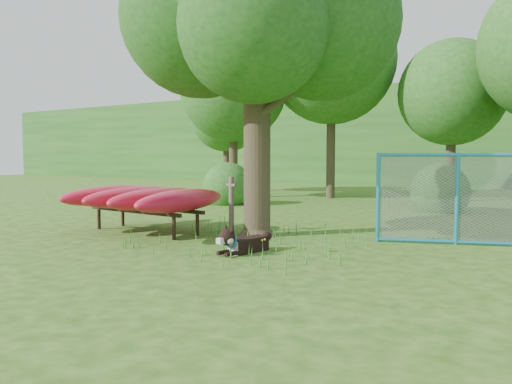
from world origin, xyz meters
The scene contains 14 objects.
ground centered at (0.00, 0.00, 0.00)m, with size 80.00×80.00×0.00m, color #264F0F.
oak_tree centered at (-0.29, 1.97, 4.77)m, with size 5.60×4.88×7.15m.
wooden_post centered at (-0.99, 2.05, 0.66)m, with size 0.34×0.19×1.25m.
kayak_rack centered at (-2.61, 1.01, 0.77)m, with size 3.16×3.15×1.01m.
husky_dog centered at (0.60, 0.10, 0.19)m, with size 0.48×1.21×0.55m.
fence_section centered at (3.59, 3.06, 0.89)m, with size 2.88×1.07×2.95m.
wildflower_clump centered at (0.81, 0.46, 0.19)m, with size 0.11×0.11×0.24m.
bg_tree_a centered at (-6.50, 10.00, 4.48)m, with size 4.40×4.40×6.70m.
bg_tree_b centered at (-3.00, 12.00, 5.61)m, with size 5.20×5.20×8.22m.
bg_tree_c centered at (1.50, 13.00, 4.11)m, with size 4.00×4.00×6.12m.
bg_tree_f centered at (-9.00, 13.00, 3.73)m, with size 3.60×3.60×5.55m.
shrub_left centered at (-5.00, 7.50, 0.00)m, with size 1.80×1.80×1.80m, color #23581C.
shrub_mid centered at (2.00, 9.00, 0.00)m, with size 1.80×1.80×1.80m, color #23581C.
wooded_hillside centered at (0.00, 28.00, 3.00)m, with size 80.00×12.00×6.00m, color #23581C.
Camera 1 is at (5.43, -7.05, 1.68)m, focal length 35.00 mm.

